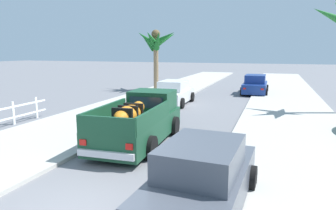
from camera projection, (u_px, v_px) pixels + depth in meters
sidewalk_left at (133, 105)px, 19.07m from camera, size 4.75×60.00×0.12m
sidewalk_right at (289, 115)px, 16.05m from camera, size 4.75×60.00×0.12m
curb_left at (147, 106)px, 18.75m from camera, size 0.16×60.00×0.10m
curb_right at (270, 114)px, 16.37m from camera, size 0.16×60.00×0.10m
pickup_truck at (140, 121)px, 11.33m from camera, size 2.42×5.30×1.80m
car_left_near at (174, 93)px, 19.50m from camera, size 2.11×4.30×1.54m
car_right_near at (202, 179)px, 6.49m from camera, size 2.17×4.32×1.54m
car_left_mid at (255, 85)px, 24.15m from camera, size 2.03×4.26×1.54m
palm_tree_right_fore at (156, 42)px, 25.69m from camera, size 3.93×3.94×5.20m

